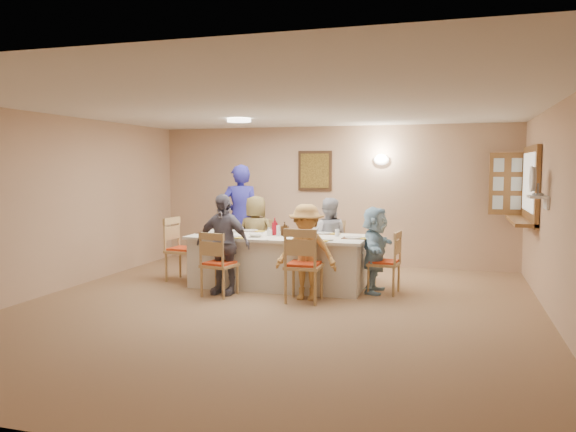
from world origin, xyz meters
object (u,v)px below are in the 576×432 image
(chair_back_right, at_px, (330,250))
(diner_right_end, at_px, (375,250))
(serving_hatch, at_px, (531,185))
(caregiver, at_px, (240,217))
(chair_front_right, at_px, (304,264))
(condiment_ketchup, at_px, (275,226))
(chair_front_left, at_px, (220,263))
(diner_back_left, at_px, (256,236))
(chair_back_left, at_px, (258,247))
(chair_left_end, at_px, (184,249))
(chair_right_end, at_px, (384,262))
(diner_front_left, at_px, (223,244))
(diner_front_right, at_px, (306,252))
(dining_table, at_px, (279,261))
(desk_fan, at_px, (536,185))
(diner_back_right, at_px, (328,239))

(chair_back_right, height_order, diner_right_end, diner_right_end)
(serving_hatch, height_order, caregiver, serving_hatch)
(chair_front_right, height_order, condiment_ketchup, condiment_ketchup)
(chair_front_left, bearing_deg, diner_back_left, -79.88)
(chair_front_right, height_order, diner_right_end, diner_right_end)
(condiment_ketchup, bearing_deg, chair_back_left, 124.71)
(chair_back_left, relative_size, chair_front_left, 1.00)
(chair_left_end, distance_m, chair_right_end, 3.10)
(diner_front_left, xyz_separation_m, diner_right_end, (2.02, 0.68, -0.09))
(serving_hatch, height_order, chair_front_right, serving_hatch)
(diner_right_end, bearing_deg, chair_right_end, -88.94)
(chair_front_right, bearing_deg, diner_front_right, -90.95)
(chair_front_right, relative_size, chair_right_end, 1.12)
(chair_front_left, relative_size, chair_right_end, 1.02)
(chair_front_right, bearing_deg, chair_front_left, -0.95)
(dining_table, bearing_deg, chair_right_end, 0.00)
(chair_back_left, height_order, chair_left_end, chair_left_end)
(chair_front_left, xyz_separation_m, chair_right_end, (2.15, 0.80, -0.01))
(chair_front_left, bearing_deg, chair_left_end, -29.98)
(chair_right_end, xyz_separation_m, diner_front_left, (-2.15, -0.68, 0.26))
(diner_right_end, bearing_deg, diner_front_left, 109.66)
(chair_left_end, bearing_deg, chair_back_right, -64.12)
(desk_fan, xyz_separation_m, chair_back_left, (-4.03, 1.11, -1.10))
(chair_right_end, height_order, diner_front_right, diner_front_right)
(chair_back_left, height_order, chair_front_left, chair_back_left)
(serving_hatch, bearing_deg, desk_fan, -94.66)
(diner_front_right, bearing_deg, chair_back_right, 87.85)
(diner_back_right, bearing_deg, chair_left_end, 15.65)
(caregiver, bearing_deg, chair_right_end, 135.66)
(diner_back_right, relative_size, condiment_ketchup, 4.94)
(desk_fan, relative_size, chair_right_end, 0.34)
(diner_back_right, bearing_deg, diner_front_right, 88.10)
(diner_front_left, bearing_deg, caregiver, 109.36)
(dining_table, xyz_separation_m, chair_left_end, (-1.55, 0.00, 0.12))
(diner_back_left, relative_size, caregiver, 0.72)
(desk_fan, relative_size, diner_back_left, 0.23)
(chair_left_end, bearing_deg, diner_back_left, -48.94)
(chair_front_right, relative_size, diner_back_left, 0.76)
(chair_right_end, height_order, diner_front_left, diner_front_left)
(diner_right_end, xyz_separation_m, caregiver, (-2.47, 1.15, 0.30))
(diner_back_right, relative_size, caregiver, 0.71)
(dining_table, height_order, chair_front_right, chair_front_right)
(chair_front_right, height_order, diner_front_left, diner_front_left)
(diner_back_left, bearing_deg, caregiver, -45.43)
(dining_table, relative_size, diner_front_left, 1.85)
(dining_table, distance_m, chair_left_end, 1.55)
(chair_front_left, relative_size, chair_front_right, 0.91)
(dining_table, distance_m, condiment_ketchup, 0.52)
(chair_back_left, height_order, condiment_ketchup, condiment_ketchup)
(diner_front_right, bearing_deg, diner_back_right, 87.85)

